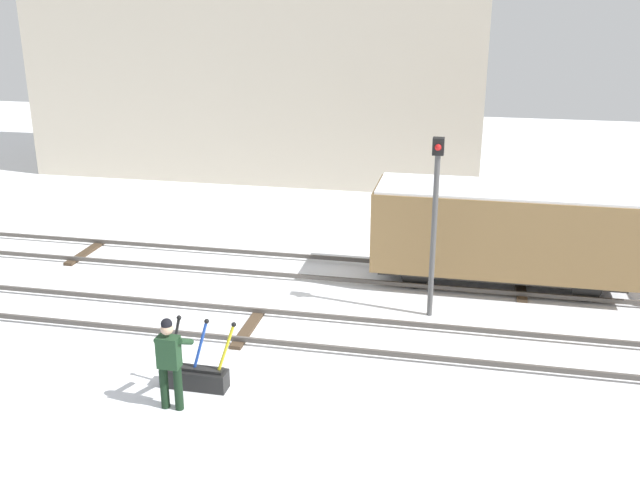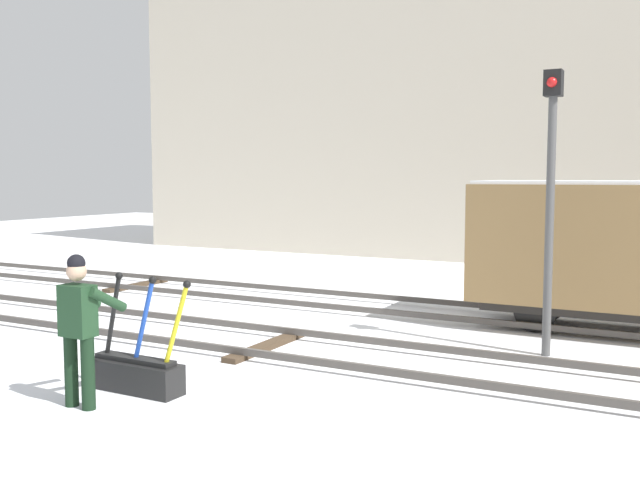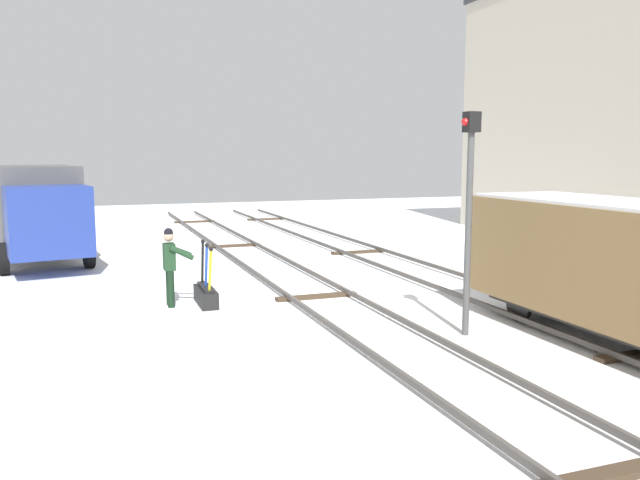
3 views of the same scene
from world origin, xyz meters
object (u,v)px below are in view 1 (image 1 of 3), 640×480
object	(u,v)px
switch_lever_frame	(195,375)
rail_worker	(170,358)
freight_car_far_end	(502,231)
signal_post	(435,211)

from	to	relation	value
switch_lever_frame	rail_worker	world-z (taller)	rail_worker
rail_worker	freight_car_far_end	xyz separation A→B (m)	(5.69, 6.87, 0.46)
switch_lever_frame	rail_worker	xyz separation A→B (m)	(-0.13, -0.73, 0.72)
freight_car_far_end	switch_lever_frame	bearing A→B (deg)	-131.93
rail_worker	freight_car_far_end	bearing A→B (deg)	50.89
rail_worker	signal_post	size ratio (longest dim) A/B	0.43
switch_lever_frame	rail_worker	size ratio (longest dim) A/B	0.86
rail_worker	signal_post	distance (m)	6.50
rail_worker	signal_post	bearing A→B (deg)	49.58
switch_lever_frame	rail_worker	bearing A→B (deg)	-99.77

